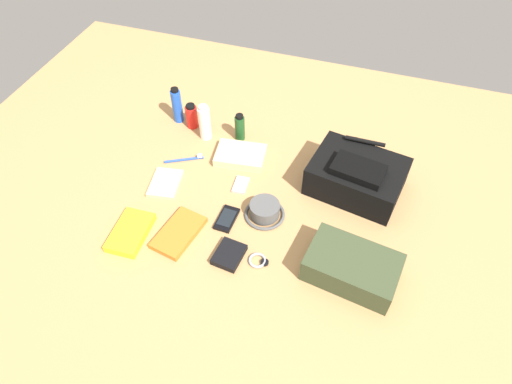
% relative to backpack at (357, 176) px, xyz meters
% --- Properties ---
extents(ground_plane, '(2.64, 2.02, 0.02)m').
position_rel_backpack_xyz_m(ground_plane, '(-0.35, -0.17, -0.08)').
color(ground_plane, tan).
rests_on(ground_plane, ground).
extents(backpack, '(0.38, 0.31, 0.16)m').
position_rel_backpack_xyz_m(backpack, '(0.00, 0.00, 0.00)').
color(backpack, black).
rests_on(backpack, ground_plane).
extents(toiletry_pouch, '(0.32, 0.27, 0.10)m').
position_rel_backpack_xyz_m(toiletry_pouch, '(0.05, -0.39, -0.02)').
color(toiletry_pouch, '#384228').
rests_on(toiletry_pouch, ground_plane).
extents(bucket_hat, '(0.15, 0.15, 0.06)m').
position_rel_backpack_xyz_m(bucket_hat, '(-0.29, -0.24, -0.04)').
color(bucket_hat, '#515151').
rests_on(bucket_hat, ground_plane).
extents(deodorant_spray, '(0.04, 0.04, 0.17)m').
position_rel_backpack_xyz_m(deodorant_spray, '(-0.82, 0.17, 0.01)').
color(deodorant_spray, blue).
rests_on(deodorant_spray, ground_plane).
extents(sunscreen_spray, '(0.05, 0.05, 0.11)m').
position_rel_backpack_xyz_m(sunscreen_spray, '(-0.75, 0.15, -0.01)').
color(sunscreen_spray, red).
rests_on(sunscreen_spray, ground_plane).
extents(toothpaste_tube, '(0.05, 0.05, 0.16)m').
position_rel_backpack_xyz_m(toothpaste_tube, '(-0.66, 0.10, 0.01)').
color(toothpaste_tube, white).
rests_on(toothpaste_tube, ground_plane).
extents(shampoo_bottle, '(0.04, 0.04, 0.13)m').
position_rel_backpack_xyz_m(shampoo_bottle, '(-0.52, 0.14, -0.01)').
color(shampoo_bottle, '#19471E').
rests_on(shampoo_bottle, ground_plane).
extents(paperback_novel, '(0.12, 0.19, 0.03)m').
position_rel_backpack_xyz_m(paperback_novel, '(-0.72, -0.47, -0.06)').
color(paperback_novel, yellow).
rests_on(paperback_novel, ground_plane).
extents(travel_guidebook, '(0.15, 0.22, 0.02)m').
position_rel_backpack_xyz_m(travel_guidebook, '(-0.55, -0.42, -0.06)').
color(travel_guidebook, orange).
rests_on(travel_guidebook, ground_plane).
extents(cell_phone, '(0.07, 0.12, 0.01)m').
position_rel_backpack_xyz_m(cell_phone, '(-0.42, -0.30, -0.06)').
color(cell_phone, black).
rests_on(cell_phone, ground_plane).
extents(media_player, '(0.06, 0.09, 0.01)m').
position_rel_backpack_xyz_m(media_player, '(-0.42, -0.13, -0.06)').
color(media_player, '#B7B7BC').
rests_on(media_player, ground_plane).
extents(wristwatch, '(0.07, 0.06, 0.01)m').
position_rel_backpack_xyz_m(wristwatch, '(-0.25, -0.44, -0.06)').
color(wristwatch, '#99999E').
rests_on(wristwatch, ground_plane).
extents(toothbrush, '(0.15, 0.09, 0.02)m').
position_rel_backpack_xyz_m(toothbrush, '(-0.68, -0.06, -0.06)').
color(toothbrush, blue).
rests_on(toothbrush, ground_plane).
extents(wallet, '(0.10, 0.12, 0.02)m').
position_rel_backpack_xyz_m(wallet, '(-0.35, -0.45, -0.06)').
color(wallet, black).
rests_on(wallet, ground_plane).
extents(notepad, '(0.13, 0.17, 0.02)m').
position_rel_backpack_xyz_m(notepad, '(-0.71, -0.21, -0.06)').
color(notepad, beige).
rests_on(notepad, ground_plane).
extents(folded_towel, '(0.22, 0.16, 0.04)m').
position_rel_backpack_xyz_m(folded_towel, '(-0.47, 0.02, -0.05)').
color(folded_towel, beige).
rests_on(folded_towel, ground_plane).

